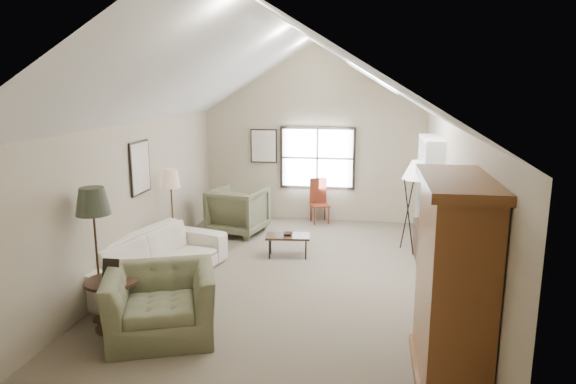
% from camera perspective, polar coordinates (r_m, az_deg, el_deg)
% --- Properties ---
extents(room_shell, '(5.01, 8.01, 4.00)m').
position_cam_1_polar(room_shell, '(7.70, -0.49, 12.65)').
color(room_shell, '#6A604C').
rests_on(room_shell, ground).
extents(window, '(1.72, 0.08, 1.42)m').
position_cam_1_polar(window, '(11.73, 3.29, 3.79)').
color(window, black).
rests_on(window, room_shell).
extents(skylight, '(0.80, 1.20, 0.52)m').
position_cam_1_polar(skylight, '(8.49, 9.47, 12.51)').
color(skylight, white).
rests_on(skylight, room_shell).
extents(wall_art, '(1.97, 3.71, 0.88)m').
position_cam_1_polar(wall_art, '(10.14, -9.14, 3.95)').
color(wall_art, black).
rests_on(wall_art, room_shell).
extents(armoire, '(0.60, 1.50, 2.20)m').
position_cam_1_polar(armoire, '(5.64, 17.83, -9.61)').
color(armoire, brown).
rests_on(armoire, ground).
extents(tv_alcove, '(0.32, 1.30, 2.10)m').
position_cam_1_polar(tv_alcove, '(9.45, 15.35, -0.46)').
color(tv_alcove, white).
rests_on(tv_alcove, ground).
extents(media_console, '(0.34, 1.18, 0.60)m').
position_cam_1_polar(media_console, '(9.66, 14.95, -5.39)').
color(media_console, '#382316').
rests_on(media_console, ground).
extents(tv_panel, '(0.05, 0.90, 0.55)m').
position_cam_1_polar(tv_panel, '(9.50, 15.15, -1.81)').
color(tv_panel, black).
rests_on(tv_panel, media_console).
extents(sofa, '(1.68, 2.84, 0.78)m').
position_cam_1_polar(sofa, '(8.48, -14.40, -7.20)').
color(sofa, beige).
rests_on(sofa, ground).
extents(armchair_near, '(1.64, 1.54, 0.86)m').
position_cam_1_polar(armchair_near, '(6.75, -13.93, -11.90)').
color(armchair_near, '#6F714F').
rests_on(armchair_near, ground).
extents(armchair_far, '(1.25, 1.28, 0.98)m').
position_cam_1_polar(armchair_far, '(10.85, -5.57, -2.09)').
color(armchair_far, '#606244').
rests_on(armchair_far, ground).
extents(coffee_table, '(0.84, 0.53, 0.41)m').
position_cam_1_polar(coffee_table, '(9.43, -0.01, -6.01)').
color(coffee_table, '#382716').
rests_on(coffee_table, ground).
extents(bowl, '(0.21, 0.21, 0.05)m').
position_cam_1_polar(bowl, '(9.36, -0.01, -4.69)').
color(bowl, '#382016').
rests_on(bowl, coffee_table).
extents(side_table, '(0.81, 0.81, 0.67)m').
position_cam_1_polar(side_table, '(7.12, -18.83, -11.73)').
color(side_table, '#3A2017').
rests_on(side_table, ground).
extents(side_chair, '(0.50, 0.50, 1.00)m').
position_cam_1_polar(side_chair, '(11.64, 3.57, -1.02)').
color(side_chair, maroon).
rests_on(side_chair, ground).
extents(tripod_lamp, '(0.57, 0.57, 1.77)m').
position_cam_1_polar(tripod_lamp, '(9.84, 13.88, -1.48)').
color(tripod_lamp, silver).
rests_on(tripod_lamp, ground).
extents(dark_lamp, '(0.54, 0.54, 1.85)m').
position_cam_1_polar(dark_lamp, '(7.21, -20.47, -6.49)').
color(dark_lamp, black).
rests_on(dark_lamp, ground).
extents(tan_lamp, '(0.41, 0.41, 1.67)m').
position_cam_1_polar(tan_lamp, '(9.48, -12.73, -2.26)').
color(tan_lamp, tan).
rests_on(tan_lamp, ground).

